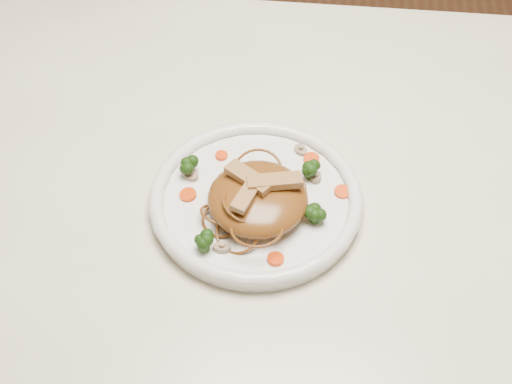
# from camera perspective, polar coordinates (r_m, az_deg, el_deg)

# --- Properties ---
(table) EXTENTS (1.20, 0.80, 0.75)m
(table) POSITION_cam_1_polar(r_m,az_deg,el_deg) (1.10, 4.44, -1.37)
(table) COLOR white
(table) RESTS_ON ground
(plate) EXTENTS (0.37, 0.37, 0.02)m
(plate) POSITION_cam_1_polar(r_m,az_deg,el_deg) (0.97, 0.00, -0.86)
(plate) COLOR white
(plate) RESTS_ON table
(noodle_mound) EXTENTS (0.16, 0.16, 0.04)m
(noodle_mound) POSITION_cam_1_polar(r_m,az_deg,el_deg) (0.93, 0.14, -0.51)
(noodle_mound) COLOR brown
(noodle_mound) RESTS_ON plate
(chicken_a) EXTENTS (0.07, 0.04, 0.01)m
(chicken_a) POSITION_cam_1_polar(r_m,az_deg,el_deg) (0.92, 1.48, 0.84)
(chicken_a) COLOR tan
(chicken_a) RESTS_ON noodle_mound
(chicken_b) EXTENTS (0.07, 0.06, 0.01)m
(chicken_b) POSITION_cam_1_polar(r_m,az_deg,el_deg) (0.92, -0.59, 1.16)
(chicken_b) COLOR tan
(chicken_b) RESTS_ON noodle_mound
(chicken_c) EXTENTS (0.04, 0.06, 0.01)m
(chicken_c) POSITION_cam_1_polar(r_m,az_deg,el_deg) (0.90, -0.69, -0.15)
(chicken_c) COLOR tan
(chicken_c) RESTS_ON noodle_mound
(broccoli_0) EXTENTS (0.03, 0.03, 0.03)m
(broccoli_0) POSITION_cam_1_polar(r_m,az_deg,el_deg) (0.98, 4.42, 1.89)
(broccoli_0) COLOR #193D0C
(broccoli_0) RESTS_ON plate
(broccoli_1) EXTENTS (0.02, 0.02, 0.03)m
(broccoli_1) POSITION_cam_1_polar(r_m,az_deg,el_deg) (0.99, -5.42, 2.06)
(broccoli_1) COLOR #193D0C
(broccoli_1) RESTS_ON plate
(broccoli_2) EXTENTS (0.03, 0.03, 0.03)m
(broccoli_2) POSITION_cam_1_polar(r_m,az_deg,el_deg) (0.90, -4.21, -3.90)
(broccoli_2) COLOR #193D0C
(broccoli_2) RESTS_ON plate
(broccoli_3) EXTENTS (0.04, 0.04, 0.03)m
(broccoli_3) POSITION_cam_1_polar(r_m,az_deg,el_deg) (0.93, 4.73, -1.59)
(broccoli_3) COLOR #193D0C
(broccoli_3) RESTS_ON plate
(carrot_0) EXTENTS (0.03, 0.03, 0.00)m
(carrot_0) POSITION_cam_1_polar(r_m,az_deg,el_deg) (1.01, 4.43, 2.63)
(carrot_0) COLOR #E63E08
(carrot_0) RESTS_ON plate
(carrot_1) EXTENTS (0.03, 0.03, 0.00)m
(carrot_1) POSITION_cam_1_polar(r_m,az_deg,el_deg) (0.97, -5.43, -0.22)
(carrot_1) COLOR #E63E08
(carrot_1) RESTS_ON plate
(carrot_2) EXTENTS (0.02, 0.02, 0.00)m
(carrot_2) POSITION_cam_1_polar(r_m,az_deg,el_deg) (0.97, 6.88, 0.02)
(carrot_2) COLOR #E63E08
(carrot_2) RESTS_ON plate
(carrot_3) EXTENTS (0.02, 0.02, 0.00)m
(carrot_3) POSITION_cam_1_polar(r_m,az_deg,el_deg) (1.01, -2.76, 2.92)
(carrot_3) COLOR #E63E08
(carrot_3) RESTS_ON plate
(carrot_4) EXTENTS (0.02, 0.02, 0.00)m
(carrot_4) POSITION_cam_1_polar(r_m,az_deg,el_deg) (0.90, 1.57, -5.33)
(carrot_4) COLOR #E63E08
(carrot_4) RESTS_ON plate
(mushroom_0) EXTENTS (0.02, 0.02, 0.01)m
(mushroom_0) POSITION_cam_1_polar(r_m,az_deg,el_deg) (0.91, -2.71, -4.42)
(mushroom_0) COLOR tan
(mushroom_0) RESTS_ON plate
(mushroom_1) EXTENTS (0.02, 0.02, 0.01)m
(mushroom_1) POSITION_cam_1_polar(r_m,az_deg,el_deg) (0.99, 4.80, 1.16)
(mushroom_1) COLOR tan
(mushroom_1) RESTS_ON plate
(mushroom_2) EXTENTS (0.04, 0.04, 0.01)m
(mushroom_2) POSITION_cam_1_polar(r_m,az_deg,el_deg) (0.99, -5.19, 1.41)
(mushroom_2) COLOR tan
(mushroom_2) RESTS_ON plate
(mushroom_3) EXTENTS (0.03, 0.03, 0.01)m
(mushroom_3) POSITION_cam_1_polar(r_m,az_deg,el_deg) (1.02, 3.58, 3.35)
(mushroom_3) COLOR tan
(mushroom_3) RESTS_ON plate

